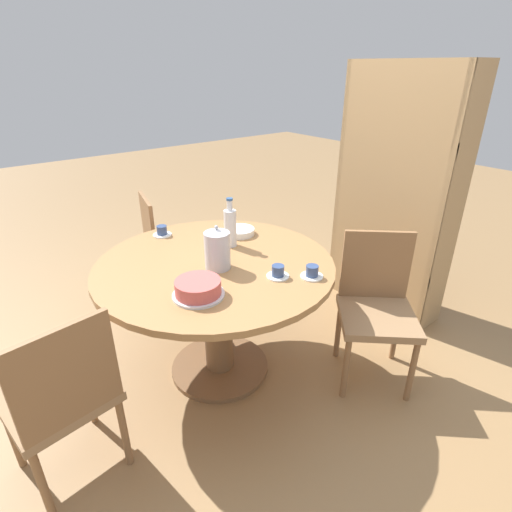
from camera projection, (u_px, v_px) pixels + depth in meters
ground_plane at (220, 368)px, 2.52m from camera, size 14.00×14.00×0.00m
dining_table at (216, 290)px, 2.27m from camera, size 1.31×1.31×0.75m
chair_a at (62, 396)px, 1.67m from camera, size 0.47×0.47×0.88m
chair_b at (376, 305)px, 2.31m from camera, size 0.59×0.59×0.88m
chair_c at (169, 247)px, 3.04m from camera, size 0.51×0.51×0.88m
bookshelf at (393, 200)px, 2.84m from camera, size 0.86×0.28×1.76m
coffee_pot at (217, 249)px, 2.08m from camera, size 0.14×0.14×0.24m
water_bottle at (230, 227)px, 2.34m from camera, size 0.07×0.07×0.30m
cake_main at (198, 289)px, 1.86m from camera, size 0.25×0.25×0.08m
cup_a at (162, 232)px, 2.52m from camera, size 0.12×0.12×0.06m
cup_b at (278, 272)px, 2.03m from camera, size 0.12×0.12×0.06m
cup_c at (312, 273)px, 2.03m from camera, size 0.12×0.12×0.06m
plate_stack at (240, 231)px, 2.54m from camera, size 0.19×0.19×0.04m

